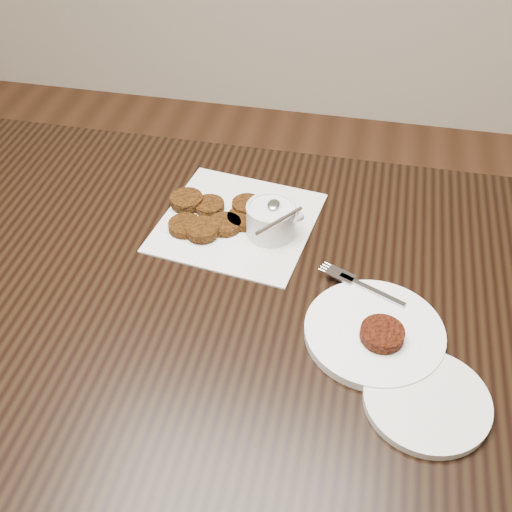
{
  "coord_description": "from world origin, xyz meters",
  "views": [
    {
      "loc": [
        0.26,
        -0.64,
        1.51
      ],
      "look_at": [
        0.1,
        0.12,
        0.8
      ],
      "focal_mm": 44.18,
      "sensor_mm": 36.0,
      "label": 1
    }
  ],
  "objects_px": {
    "plate_with_patty": "(375,329)",
    "sauce_ramekin": "(271,206)",
    "napkin": "(237,222)",
    "table": "(181,408)",
    "plate_empty": "(427,401)"
  },
  "relations": [
    {
      "from": "table",
      "to": "napkin",
      "type": "height_order",
      "value": "napkin"
    },
    {
      "from": "table",
      "to": "plate_empty",
      "type": "bearing_deg",
      "value": -19.36
    },
    {
      "from": "napkin",
      "to": "plate_with_patty",
      "type": "xyz_separation_m",
      "value": [
        0.27,
        -0.23,
        0.01
      ]
    },
    {
      "from": "sauce_ramekin",
      "to": "plate_with_patty",
      "type": "xyz_separation_m",
      "value": [
        0.21,
        -0.21,
        -0.05
      ]
    },
    {
      "from": "sauce_ramekin",
      "to": "plate_empty",
      "type": "relative_size",
      "value": 0.69
    },
    {
      "from": "sauce_ramekin",
      "to": "plate_with_patty",
      "type": "bearing_deg",
      "value": -45.33
    },
    {
      "from": "napkin",
      "to": "sauce_ramekin",
      "type": "bearing_deg",
      "value": -16.15
    },
    {
      "from": "table",
      "to": "napkin",
      "type": "distance_m",
      "value": 0.43
    },
    {
      "from": "plate_with_patty",
      "to": "table",
      "type": "bearing_deg",
      "value": 172.91
    },
    {
      "from": "table",
      "to": "plate_with_patty",
      "type": "distance_m",
      "value": 0.53
    },
    {
      "from": "sauce_ramekin",
      "to": "plate_empty",
      "type": "distance_m",
      "value": 0.43
    },
    {
      "from": "table",
      "to": "plate_with_patty",
      "type": "xyz_separation_m",
      "value": [
        0.36,
        -0.04,
        0.39
      ]
    },
    {
      "from": "napkin",
      "to": "sauce_ramekin",
      "type": "distance_m",
      "value": 0.1
    },
    {
      "from": "plate_with_patty",
      "to": "sauce_ramekin",
      "type": "bearing_deg",
      "value": 134.67
    },
    {
      "from": "sauce_ramekin",
      "to": "plate_empty",
      "type": "height_order",
      "value": "sauce_ramekin"
    }
  ]
}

